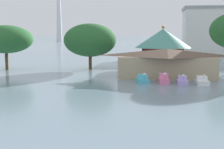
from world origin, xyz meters
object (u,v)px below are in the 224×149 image
pedal_boat_white (202,81)px  pedal_boat_cyan (143,79)px  shoreline_tree_tall_left (6,39)px  pedal_boat_lavender (182,81)px  boathouse (167,62)px  green_roof_pavilion (163,46)px  shoreline_tree_mid (90,40)px  pedal_boat_pink (164,79)px

pedal_boat_white → pedal_boat_cyan: bearing=-99.6°
shoreline_tree_tall_left → pedal_boat_lavender: bearing=-22.8°
pedal_boat_lavender → pedal_boat_white: pedal_boat_white is taller
pedal_boat_cyan → shoreline_tree_tall_left: size_ratio=0.25×
pedal_boat_cyan → boathouse: (3.68, 6.39, 1.98)m
shoreline_tree_tall_left → boathouse: bearing=-12.1°
pedal_boat_lavender → pedal_boat_white: 2.73m
green_roof_pavilion → shoreline_tree_mid: (-14.50, -3.92, 1.22)m
pedal_boat_pink → green_roof_pavilion: bearing=174.4°
pedal_boat_lavender → green_roof_pavilion: 21.54m
pedal_boat_white → shoreline_tree_mid: shoreline_tree_mid is taller
pedal_boat_cyan → shoreline_tree_tall_left: bearing=-131.6°
pedal_boat_cyan → pedal_boat_pink: pedal_boat_pink is taller
pedal_boat_white → shoreline_tree_tall_left: shoreline_tree_tall_left is taller
green_roof_pavilion → pedal_boat_pink: bearing=-90.6°
pedal_boat_cyan → pedal_boat_pink: size_ratio=0.95×
boathouse → green_roof_pavilion: size_ratio=1.45×
pedal_boat_pink → pedal_boat_lavender: size_ratio=1.14×
shoreline_tree_tall_left → green_roof_pavilion: bearing=12.9°
pedal_boat_cyan → shoreline_tree_mid: size_ratio=0.25×
pedal_boat_pink → shoreline_tree_tall_left: size_ratio=0.26×
pedal_boat_lavender → green_roof_pavilion: (-2.38, 21.00, 4.15)m
pedal_boat_cyan → pedal_boat_pink: bearing=69.7°
pedal_boat_lavender → shoreline_tree_tall_left: 36.44m
pedal_boat_pink → shoreline_tree_mid: shoreline_tree_mid is taller
boathouse → green_roof_pavilion: green_roof_pavilion is taller
pedal_boat_pink → shoreline_tree_mid: (-14.29, 16.40, 5.28)m
pedal_boat_pink → shoreline_tree_tall_left: (-30.61, 13.28, 5.46)m
pedal_boat_lavender → shoreline_tree_tall_left: bearing=-115.9°
pedal_boat_pink → boathouse: size_ratio=0.17×
pedal_boat_lavender → pedal_boat_cyan: bearing=-102.1°
pedal_boat_white → green_roof_pavilion: (-5.11, 21.00, 4.15)m
green_roof_pavilion → shoreline_tree_tall_left: (-30.82, -7.04, 1.40)m
green_roof_pavilion → pedal_boat_white: bearing=-76.3°
pedal_boat_cyan → shoreline_tree_mid: 20.42m
pedal_boat_pink → shoreline_tree_tall_left: shoreline_tree_tall_left is taller
pedal_boat_pink → boathouse: (0.62, 6.60, 1.88)m
pedal_boat_cyan → shoreline_tree_tall_left: 31.00m
shoreline_tree_mid → pedal_boat_white: bearing=-41.1°
pedal_boat_white → shoreline_tree_tall_left: size_ratio=0.27×
pedal_boat_pink → green_roof_pavilion: 20.73m
shoreline_tree_tall_left → pedal_boat_cyan: bearing=-25.4°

